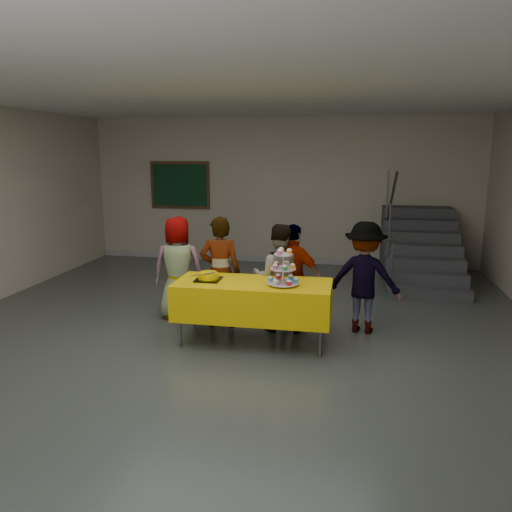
% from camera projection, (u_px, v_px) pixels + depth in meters
% --- Properties ---
extents(room_shell, '(10.00, 10.04, 3.02)m').
position_uv_depth(room_shell, '(218.00, 169.00, 5.38)').
color(room_shell, '#4C514C').
rests_on(room_shell, ground).
extents(bake_table, '(1.88, 0.78, 0.77)m').
position_uv_depth(bake_table, '(253.00, 299.00, 6.05)').
color(bake_table, '#595960').
rests_on(bake_table, ground).
extents(cupcake_stand, '(0.38, 0.38, 0.44)m').
position_uv_depth(cupcake_stand, '(283.00, 271.00, 5.83)').
color(cupcake_stand, silver).
rests_on(cupcake_stand, bake_table).
extents(bear_cake, '(0.32, 0.36, 0.12)m').
position_uv_depth(bear_cake, '(208.00, 275.00, 6.09)').
color(bear_cake, black).
rests_on(bear_cake, bake_table).
extents(schoolchild_a, '(0.75, 0.53, 1.44)m').
position_uv_depth(schoolchild_a, '(178.00, 268.00, 6.95)').
color(schoolchild_a, slate).
rests_on(schoolchild_a, ground).
extents(schoolchild_b, '(0.58, 0.42, 1.49)m').
position_uv_depth(schoolchild_b, '(220.00, 272.00, 6.60)').
color(schoolchild_b, '#5C5D65').
rests_on(schoolchild_b, ground).
extents(schoolchild_c, '(0.72, 0.58, 1.41)m').
position_uv_depth(schoolchild_c, '(279.00, 278.00, 6.47)').
color(schoolchild_c, slate).
rests_on(schoolchild_c, ground).
extents(schoolchild_d, '(0.89, 0.59, 1.41)m').
position_uv_depth(schoolchild_d, '(293.00, 278.00, 6.48)').
color(schoolchild_d, slate).
rests_on(schoolchild_d, ground).
extents(schoolchild_e, '(1.01, 0.69, 1.45)m').
position_uv_depth(schoolchild_e, '(364.00, 277.00, 6.41)').
color(schoolchild_e, slate).
rests_on(schoolchild_e, ground).
extents(staircase, '(1.30, 2.40, 2.04)m').
position_uv_depth(staircase, '(419.00, 252.00, 9.18)').
color(staircase, '#424447').
rests_on(staircase, ground).
extents(noticeboard, '(1.30, 0.05, 1.00)m').
position_uv_depth(noticeboard, '(180.00, 185.00, 10.64)').
color(noticeboard, '#472B16').
rests_on(noticeboard, ground).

